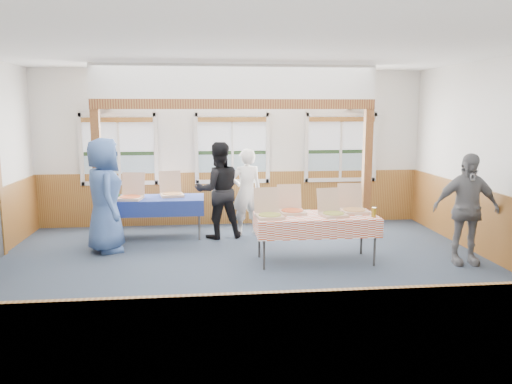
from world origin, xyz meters
TOP-DOWN VIEW (x-y plane):
  - floor at (0.00, 0.00)m, footprint 8.00×8.00m
  - ceiling at (0.00, 0.00)m, footprint 8.00×8.00m
  - wall_back at (0.00, 3.50)m, footprint 8.00×0.00m
  - wall_front at (0.00, -3.50)m, footprint 8.00×0.00m
  - wainscot_back at (0.00, 3.48)m, footprint 7.98×0.05m
  - wainscot_front at (0.00, -3.48)m, footprint 7.98×0.05m
  - wainscot_right at (3.98, 0.00)m, footprint 0.05×6.98m
  - window_left at (-2.30, 3.46)m, footprint 1.56×0.10m
  - window_mid at (0.00, 3.46)m, footprint 1.56×0.10m
  - window_right at (2.30, 3.46)m, footprint 1.56×0.10m
  - post_left at (-2.50, 2.30)m, footprint 0.15×0.15m
  - post_right at (2.50, 2.30)m, footprint 0.15×0.15m
  - cross_beam at (0.00, 2.30)m, footprint 5.15×0.18m
  - table_left at (-1.56, 2.50)m, footprint 2.04×1.32m
  - table_right at (1.14, 0.66)m, footprint 2.05×1.31m
  - pizza_box_a at (-1.95, 2.40)m, footprint 0.49×0.57m
  - pizza_box_b at (-1.21, 2.67)m, footprint 0.50×0.58m
  - pizza_box_c at (0.39, 0.56)m, footprint 0.44×0.52m
  - pizza_box_d at (0.79, 0.85)m, footprint 0.42×0.50m
  - pizza_box_e at (1.39, 0.58)m, footprint 0.43×0.50m
  - pizza_box_f at (1.79, 0.80)m, footprint 0.41×0.50m
  - veggie_tray at (-2.31, 2.50)m, footprint 0.41×0.41m
  - drink_glass at (1.99, 0.41)m, footprint 0.07×0.07m
  - woman_white at (0.21, 2.51)m, footprint 0.67×0.50m
  - woman_black at (-0.33, 2.34)m, footprint 0.99×0.84m
  - man_blue at (-2.27, 1.62)m, footprint 0.88×1.09m
  - person_grey at (3.44, 0.32)m, footprint 1.06×0.53m

SIDE VIEW (x-z plane):
  - floor at x=0.00m, z-range 0.00..0.00m
  - wainscot_back at x=0.00m, z-range 0.00..1.10m
  - wainscot_front at x=0.00m, z-range 0.00..1.10m
  - wainscot_right at x=3.98m, z-range 0.00..1.10m
  - table_left at x=-1.56m, z-range 0.32..1.08m
  - table_right at x=1.14m, z-range 0.32..1.08m
  - veggie_tray at x=-2.31m, z-range 0.74..0.84m
  - pizza_box_e at x=1.39m, z-range 0.62..1.02m
  - pizza_box_d at x=0.79m, z-range 0.61..1.04m
  - pizza_box_c at x=0.39m, z-range 0.61..1.04m
  - pizza_box_f at x=1.79m, z-range 0.60..1.04m
  - pizza_box_b at x=-1.21m, z-range 0.60..1.05m
  - pizza_box_a at x=-1.95m, z-range 0.59..1.06m
  - drink_glass at x=1.99m, z-range 0.76..0.91m
  - woman_white at x=0.21m, z-range 0.00..1.67m
  - person_grey at x=3.44m, z-range 0.00..1.74m
  - woman_black at x=-0.33m, z-range 0.00..1.81m
  - man_blue at x=-2.27m, z-range 0.00..1.93m
  - post_left at x=-2.50m, z-range 0.00..2.40m
  - post_right at x=2.50m, z-range 0.00..2.40m
  - wall_back at x=0.00m, z-range -2.40..5.60m
  - wall_front at x=0.00m, z-range -2.40..5.60m
  - window_left at x=-2.30m, z-range 0.95..2.41m
  - window_mid at x=0.00m, z-range 0.95..2.41m
  - window_right at x=2.30m, z-range 0.95..2.41m
  - cross_beam at x=0.00m, z-range 2.40..2.58m
  - ceiling at x=0.00m, z-range 3.20..3.20m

